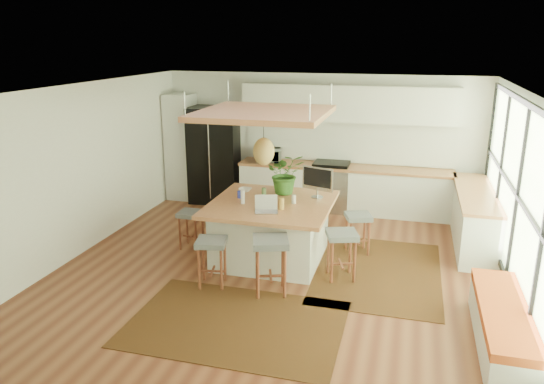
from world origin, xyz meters
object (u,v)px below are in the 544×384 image
(fridge, at_px, (215,158))
(island_plant, at_px, (285,178))
(stool_near_left, at_px, (212,262))
(stool_near_right, at_px, (271,269))
(stool_right_back, at_px, (358,232))
(stool_right_front, at_px, (341,256))
(monitor, at_px, (318,182))
(microwave, at_px, (269,154))
(stool_left_side, at_px, (191,227))
(island, at_px, (271,231))
(laptop, at_px, (266,204))

(fridge, xyz_separation_m, island_plant, (2.06, -2.12, 0.27))
(stool_near_left, xyz_separation_m, stool_near_right, (0.85, 0.00, 0.00))
(stool_near_right, distance_m, stool_right_back, 1.97)
(stool_near_left, height_order, stool_right_front, stool_right_front)
(monitor, bearing_deg, microwave, 141.42)
(stool_right_front, relative_size, monitor, 1.33)
(fridge, bearing_deg, stool_left_side, -83.32)
(stool_right_back, distance_m, stool_left_side, 2.74)
(fridge, relative_size, stool_near_right, 2.52)
(microwave, bearing_deg, stool_near_left, -103.67)
(stool_left_side, height_order, monitor, monitor)
(stool_right_back, bearing_deg, stool_right_front, -97.07)
(stool_near_left, distance_m, stool_near_right, 0.85)
(stool_near_right, relative_size, island_plant, 1.19)
(stool_right_front, distance_m, stool_left_side, 2.61)
(stool_near_right, distance_m, microwave, 3.99)
(island, bearing_deg, stool_near_left, -115.97)
(island, relative_size, microwave, 3.69)
(island, bearing_deg, fridge, 126.59)
(stool_near_left, bearing_deg, stool_left_side, 125.20)
(microwave, bearing_deg, island, -90.66)
(stool_near_right, distance_m, island_plant, 1.88)
(stool_right_back, bearing_deg, monitor, -168.55)
(island, bearing_deg, island_plant, 80.45)
(fridge, bearing_deg, microwave, -6.91)
(stool_near_left, bearing_deg, monitor, 52.90)
(stool_right_front, bearing_deg, island_plant, 137.99)
(fridge, height_order, island_plant, fridge)
(fridge, distance_m, stool_near_left, 4.09)
(stool_right_back, xyz_separation_m, laptop, (-1.24, -1.04, 0.70))
(fridge, bearing_deg, island, -59.26)
(island, xyz_separation_m, stool_near_left, (-0.55, -1.13, -0.11))
(island, height_order, stool_right_front, island)
(fridge, distance_m, island, 3.34)
(stool_near_left, xyz_separation_m, monitor, (1.19, 1.57, 0.83))
(fridge, xyz_separation_m, microwave, (1.19, -0.02, 0.17))
(stool_near_left, distance_m, island_plant, 1.98)
(stool_near_right, xyz_separation_m, stool_right_back, (0.99, 1.70, 0.00))
(stool_near_left, bearing_deg, fridge, 110.58)
(fridge, relative_size, island_plant, 3.00)
(microwave, height_order, island_plant, island_plant)
(fridge, relative_size, island, 1.09)
(fridge, bearing_deg, stool_near_right, -64.86)
(fridge, relative_size, stool_right_back, 3.03)
(island, height_order, stool_near_left, island)
(stool_right_back, height_order, laptop, laptop)
(stool_near_right, distance_m, stool_right_front, 1.11)
(stool_near_right, xyz_separation_m, monitor, (0.34, 1.57, 0.83))
(stool_near_left, xyz_separation_m, stool_right_back, (1.84, 1.70, 0.00))
(stool_near_left, bearing_deg, island, 64.03)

